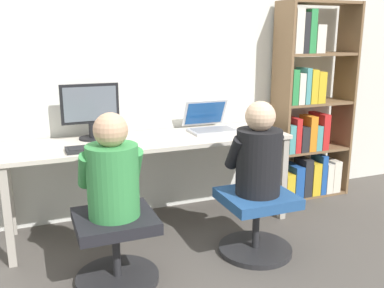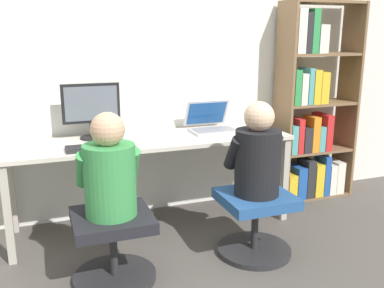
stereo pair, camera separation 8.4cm
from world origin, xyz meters
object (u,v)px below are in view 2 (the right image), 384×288
Objects in this scene: desktop_monitor at (91,110)px; person_at_laptop at (257,155)px; keyboard at (95,147)px; office_chair_right at (255,219)px; person_at_monitor at (110,172)px; bookshelf at (311,117)px; office_chair_left at (113,243)px; laptop at (212,125)px.

person_at_laptop is at bearing -40.52° from desktop_monitor.
person_at_laptop is at bearing -26.80° from keyboard.
office_chair_right is (0.98, -0.50, -0.47)m from keyboard.
person_at_monitor is at bearing -88.33° from keyboard.
office_chair_right is (0.95, -0.82, -0.68)m from desktop_monitor.
person_at_laptop is 1.23m from bookshelf.
office_chair_left is at bearing -88.35° from keyboard.
bookshelf is at bearing 22.29° from office_chair_left.
bookshelf is (1.92, 0.79, 0.51)m from office_chair_left.
office_chair_left is 0.83× the size of person_at_monitor.
desktop_monitor reaches higher than laptop.
office_chair_left is (-0.95, -0.77, -0.51)m from laptop.
keyboard is at bearing 153.01° from office_chair_right.
keyboard is at bearing 153.20° from person_at_laptop.
keyboard reaches higher than office_chair_right.
person_at_monitor is 0.35× the size of bookshelf.
keyboard is 1.20m from office_chair_right.
person_at_monitor is at bearing 90.00° from office_chair_left.
person_at_laptop is (0.96, 0.01, 0.45)m from office_chair_left.
person_at_laptop reaches higher than laptop.
keyboard is (-0.03, -0.32, -0.21)m from desktop_monitor.
person_at_monitor is (-0.01, -0.82, -0.23)m from desktop_monitor.
person_at_laptop reaches higher than office_chair_right.
keyboard is 1.10m from person_at_laptop.
desktop_monitor is 1.07m from office_chair_left.
office_chair_right is 0.81× the size of person_at_laptop.
laptop is 0.73× the size of office_chair_left.
laptop is 0.95× the size of keyboard.
desktop_monitor is 1.09× the size of keyboard.
desktop_monitor is 1.91m from bookshelf.
person_at_monitor is at bearing -157.81° from bookshelf.
office_chair_right is at bearing 0.50° from office_chair_left.
bookshelf is (0.96, 0.02, 0.00)m from laptop.
person_at_laptop is at bearing 0.51° from person_at_monitor.
laptop is 1.33m from office_chair_left.
person_at_monitor is (-0.96, -0.00, 0.45)m from office_chair_right.
desktop_monitor is 1.14× the size of laptop.
laptop reaches higher than keyboard.
bookshelf is at bearing 22.19° from person_at_monitor.
desktop_monitor is at bearing 178.82° from bookshelf.
person_at_laptop reaches higher than person_at_monitor.
bookshelf is (1.92, 0.78, 0.06)m from person_at_monitor.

